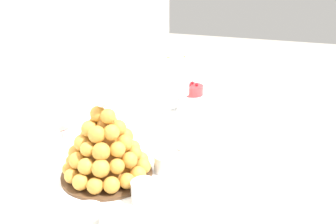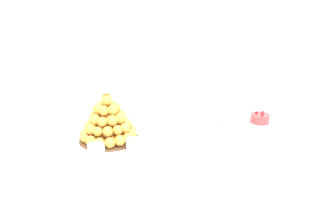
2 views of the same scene
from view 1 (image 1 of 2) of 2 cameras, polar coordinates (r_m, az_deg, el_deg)
name	(u,v)px [view 1 (image 1 of 2)]	position (r m, az deg, el deg)	size (l,w,h in m)	color
buffet_table	(163,166)	(1.29, -0.80, -8.33)	(1.69, 0.85, 0.80)	brown
serving_tray	(116,176)	(1.03, -7.90, -9.62)	(0.56, 0.40, 0.02)	white
croquembouche	(105,147)	(0.99, -9.58, -5.24)	(0.24, 0.24, 0.24)	#4C331E
dessert_cup_mid_left	(144,192)	(0.91, -3.67, -12.06)	(0.06, 0.06, 0.05)	silver
dessert_cup_centre	(165,164)	(1.03, -0.48, -7.93)	(0.06, 0.06, 0.05)	silver
dessert_cup_mid_right	(186,141)	(1.14, 2.77, -4.51)	(0.05, 0.05, 0.05)	silver
creme_brulee_ramekin	(88,216)	(0.87, -12.08, -15.28)	(0.08, 0.08, 0.03)	white
macaron_goblet	(173,76)	(1.41, 0.73, 5.51)	(0.13, 0.13, 0.23)	white
fruit_tart_plate	(193,92)	(1.62, 3.78, 3.03)	(0.19, 0.19, 0.06)	white
wine_glass	(60,123)	(1.13, -16.14, -1.58)	(0.07, 0.07, 0.14)	silver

